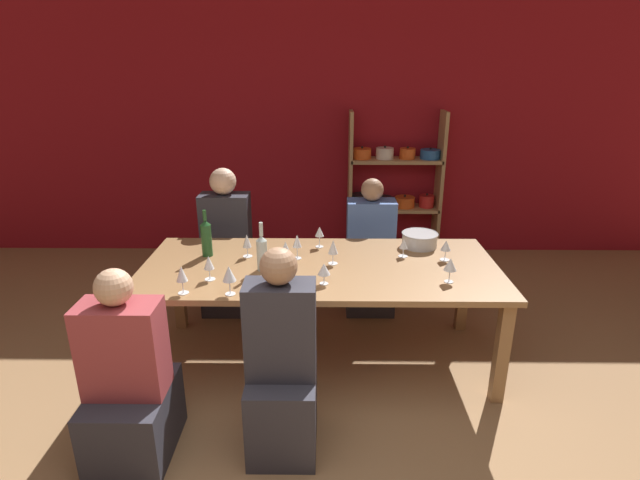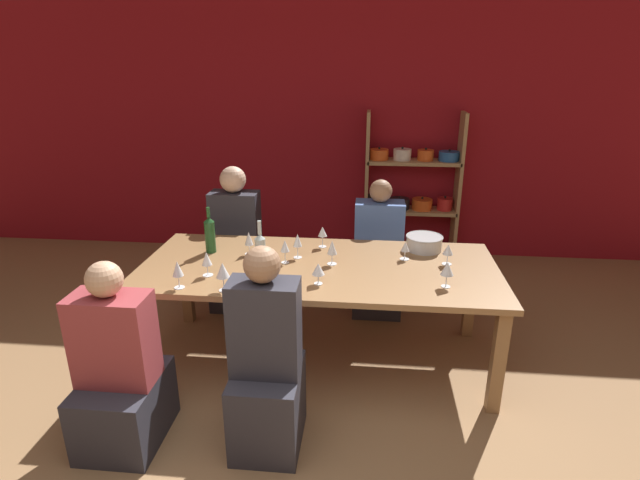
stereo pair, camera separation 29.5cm
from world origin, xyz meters
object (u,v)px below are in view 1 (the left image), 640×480
Objects in this scene: wine_glass_white_a at (247,242)px; wine_glass_red_d at (209,263)px; wine_glass_red_c at (297,242)px; person_near_a at (282,378)px; wine_glass_white_b at (446,246)px; wine_glass_empty_e at (450,265)px; wine_glass_red_a at (182,275)px; dining_table at (320,275)px; person_near_b at (129,390)px; wine_glass_empty_a at (229,274)px; wine_glass_red_e at (333,248)px; wine_bottle_green at (206,237)px; wine_glass_empty_c at (324,269)px; person_far_a at (370,262)px; wine_bottle_dark at (262,252)px; wine_glass_red_b at (286,248)px; shelf_unit at (393,200)px; person_far_b at (228,258)px; cell_phone at (290,281)px; wine_glass_empty_d at (404,244)px; wine_glass_empty_b at (319,232)px; mixing_bowl at (420,239)px.

wine_glass_red_d is (-0.19, -0.40, -0.00)m from wine_glass_white_a.
wine_glass_red_c is 1.09m from person_near_a.
wine_glass_white_b is 0.90× the size of wine_glass_empty_e.
dining_table is at bearing 28.50° from wine_glass_red_a.
wine_glass_red_c is at bearing 50.43° from person_near_b.
wine_glass_white_a is 0.37m from wine_glass_red_c.
wine_glass_empty_a is at bearing -51.46° from wine_glass_red_d.
person_near_a reaches higher than person_near_b.
wine_bottle_green is at bearing 170.96° from wine_glass_red_e.
wine_glass_red_e is (0.63, 0.49, -0.01)m from wine_glass_empty_a.
wine_glass_empty_c is at bearing -4.50° from wine_glass_red_d.
dining_table is at bearing 63.70° from person_far_a.
person_near_a is at bearing -76.58° from wine_bottle_dark.
wine_glass_red_b is at bearing 129.36° from wine_glass_empty_c.
wine_bottle_dark is at bearing -60.14° from wine_glass_white_a.
shelf_unit is 2.91m from wine_glass_empty_a.
person_far_b is at bearing 112.58° from wine_glass_white_a.
wine_glass_red_d is 1.01× the size of wine_glass_empty_e.
person_near_b is (-0.84, -0.66, -0.36)m from cell_phone.
wine_glass_red_c is at bearing 131.72° from person_far_b.
wine_glass_empty_a reaches higher than wine_glass_empty_c.
person_far_b is at bearing 109.63° from person_near_a.
wine_glass_white_b is 1.15m from cell_phone.
wine_glass_white_a is 0.15× the size of person_near_b.
shelf_unit is 2.34m from wine_glass_red_b.
wine_glass_white_b is (1.42, -0.05, -0.01)m from wine_glass_white_a.
wine_glass_empty_c is (-0.86, -0.41, -0.00)m from wine_glass_white_b.
wine_glass_empty_e is (1.38, 0.19, -0.01)m from wine_glass_empty_a.
wine_glass_empty_a reaches higher than wine_glass_empty_d.
wine_glass_red_a is at bearing -170.47° from wine_glass_empty_c.
person_far_a is (-0.40, 1.14, -0.45)m from wine_glass_empty_e.
person_far_b reaches higher than wine_glass_empty_a.
wine_bottle_green is 2.12× the size of wine_glass_empty_b.
wine_glass_red_b reaches higher than cell_phone.
wine_glass_red_b is at bearing -175.72° from wine_glass_white_b.
person_far_b reaches higher than wine_glass_red_b.
wine_glass_empty_b is at bearing 73.53° from cell_phone.
wine_glass_red_e is at bearing 158.31° from wine_glass_empty_e.
person_near_a is at bearing -108.28° from shelf_unit.
dining_table is at bearing -4.73° from wine_glass_red_b.
shelf_unit reaches higher than wine_glass_red_a.
wine_glass_empty_e is 0.15× the size of person_near_b.
wine_glass_empty_b is at bearing 49.34° from wine_bottle_dark.
person_far_a is (0.67, 0.85, -0.45)m from wine_glass_red_b.
dining_table is 14.68× the size of wine_glass_red_b.
person_far_a is at bearing 44.40° from wine_glass_red_d.
wine_glass_red_c is at bearing -123.41° from wine_glass_empty_b.
wine_glass_empty_e reaches higher than wine_glass_white_b.
wine_glass_red_a is 0.88m from wine_glass_red_c.
mixing_bowl is (0.76, 0.38, 0.13)m from dining_table.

